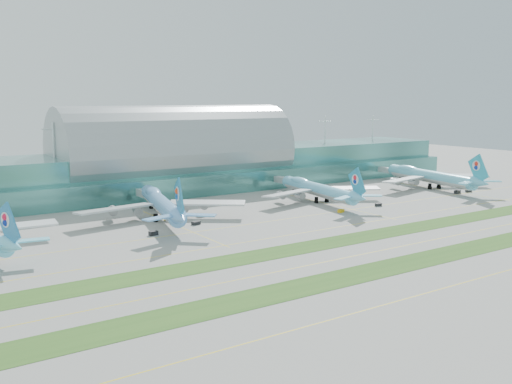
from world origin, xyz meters
TOP-DOWN VIEW (x-y plane):
  - ground at (0.00, 0.00)m, footprint 700.00×700.00m
  - terminal at (0.01, 128.79)m, footprint 340.00×69.10m
  - grass_strip_near at (0.00, -28.00)m, footprint 420.00×12.00m
  - grass_strip_far at (0.00, 2.00)m, footprint 420.00×12.00m
  - taxiline_a at (0.00, -48.00)m, footprint 420.00×0.35m
  - taxiline_b at (0.00, -14.00)m, footprint 420.00×0.35m
  - taxiline_c at (0.00, 18.00)m, footprint 420.00×0.35m
  - taxiline_d at (0.00, 40.00)m, footprint 420.00×0.35m
  - airliner_b at (-36.45, 67.00)m, footprint 64.59×74.50m
  - airliner_c at (39.17, 63.53)m, footprint 60.40×69.09m
  - airliner_d at (114.19, 62.00)m, footprint 66.15×75.89m
  - gse_b at (-96.36, 48.68)m, footprint 3.01×1.68m
  - gse_c at (-50.04, 43.52)m, footprint 3.22×2.22m
  - gse_d at (-29.98, 50.40)m, footprint 3.52×2.56m
  - gse_e at (30.81, 37.88)m, footprint 3.28×2.54m
  - gse_f at (53.66, 39.09)m, footprint 3.12×2.07m
  - gse_g at (111.32, 41.86)m, footprint 3.84×2.25m
  - gse_h at (119.38, 41.23)m, footprint 3.48×1.62m

SIDE VIEW (x-z plane):
  - ground at x=0.00m, z-range 0.00..0.00m
  - taxiline_a at x=0.00m, z-range 0.00..0.01m
  - taxiline_b at x=0.00m, z-range 0.00..0.01m
  - taxiline_c at x=0.00m, z-range 0.00..0.01m
  - taxiline_d at x=0.00m, z-range 0.00..0.01m
  - grass_strip_near at x=0.00m, z-range 0.00..0.08m
  - grass_strip_far at x=0.00m, z-range 0.00..0.08m
  - gse_b at x=-96.36m, z-range 0.00..1.21m
  - gse_d at x=-29.98m, z-range 0.00..1.25m
  - gse_e at x=30.81m, z-range 0.00..1.25m
  - gse_h at x=119.38m, z-range 0.00..1.32m
  - gse_f at x=53.66m, z-range 0.00..1.38m
  - gse_c at x=-50.04m, z-range 0.00..1.50m
  - gse_g at x=111.32m, z-range 0.00..1.61m
  - airliner_c at x=39.17m, z-range -3.65..15.39m
  - airliner_b at x=-36.45m, z-range -3.97..16.77m
  - airliner_d at x=114.19m, z-range -4.02..16.95m
  - terminal at x=0.01m, z-range -3.77..32.23m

